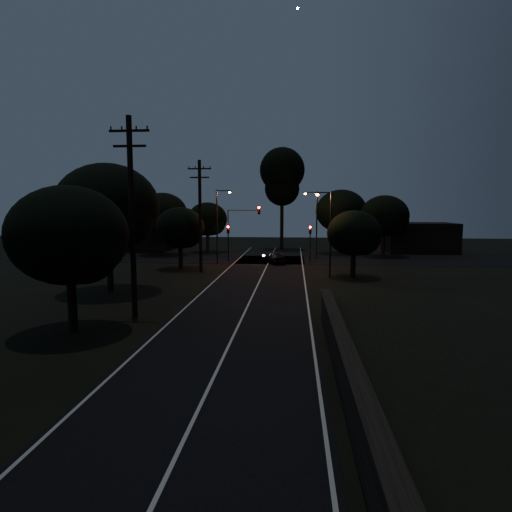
{
  "coord_description": "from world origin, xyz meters",
  "views": [
    {
      "loc": [
        2.86,
        -7.71,
        6.14
      ],
      "look_at": [
        0.0,
        24.0,
        2.5
      ],
      "focal_mm": 30.0,
      "sensor_mm": 36.0,
      "label": 1
    }
  ],
  "objects_px": {
    "utility_pole_far": "(200,214)",
    "signal_right": "(310,237)",
    "streetlight_c": "(329,228)",
    "tall_pine": "(282,176)",
    "streetlight_a": "(219,221)",
    "car": "(275,257)",
    "streetlight_b": "(315,220)",
    "utility_pole_mid": "(132,215)",
    "signal_left": "(228,237)",
    "signal_mast": "(243,223)"
  },
  "relations": [
    {
      "from": "utility_pole_far",
      "to": "signal_right",
      "type": "height_order",
      "value": "utility_pole_far"
    },
    {
      "from": "utility_pole_far",
      "to": "streetlight_c",
      "type": "bearing_deg",
      "value": -9.6
    },
    {
      "from": "tall_pine",
      "to": "streetlight_c",
      "type": "relative_size",
      "value": 1.96
    },
    {
      "from": "streetlight_a",
      "to": "car",
      "type": "relative_size",
      "value": 2.04
    },
    {
      "from": "streetlight_a",
      "to": "streetlight_c",
      "type": "distance_m",
      "value": 13.72
    },
    {
      "from": "streetlight_b",
      "to": "streetlight_a",
      "type": "bearing_deg",
      "value": -150.52
    },
    {
      "from": "tall_pine",
      "to": "streetlight_b",
      "type": "bearing_deg",
      "value": -68.62
    },
    {
      "from": "tall_pine",
      "to": "streetlight_a",
      "type": "relative_size",
      "value": 1.84
    },
    {
      "from": "utility_pole_mid",
      "to": "streetlight_a",
      "type": "bearing_deg",
      "value": 88.27
    },
    {
      "from": "tall_pine",
      "to": "signal_left",
      "type": "xyz_separation_m",
      "value": [
        -5.6,
        -15.01,
        -7.78
      ]
    },
    {
      "from": "utility_pole_far",
      "to": "streetlight_b",
      "type": "height_order",
      "value": "utility_pole_far"
    },
    {
      "from": "signal_right",
      "to": "signal_mast",
      "type": "distance_m",
      "value": 7.66
    },
    {
      "from": "signal_mast",
      "to": "car",
      "type": "relative_size",
      "value": 1.6
    },
    {
      "from": "streetlight_c",
      "to": "tall_pine",
      "type": "bearing_deg",
      "value": 100.93
    },
    {
      "from": "signal_left",
      "to": "signal_mast",
      "type": "height_order",
      "value": "signal_mast"
    },
    {
      "from": "streetlight_b",
      "to": "utility_pole_far",
      "type": "bearing_deg",
      "value": -133.3
    },
    {
      "from": "utility_pole_far",
      "to": "streetlight_b",
      "type": "distance_m",
      "value": 16.51
    },
    {
      "from": "signal_left",
      "to": "streetlight_a",
      "type": "bearing_deg",
      "value": -109.59
    },
    {
      "from": "signal_mast",
      "to": "streetlight_c",
      "type": "height_order",
      "value": "streetlight_c"
    },
    {
      "from": "tall_pine",
      "to": "car",
      "type": "xyz_separation_m",
      "value": [
        -0.29,
        -16.15,
        -9.95
      ]
    },
    {
      "from": "tall_pine",
      "to": "signal_left",
      "type": "relative_size",
      "value": 3.59
    },
    {
      "from": "signal_right",
      "to": "streetlight_c",
      "type": "distance_m",
      "value": 10.18
    },
    {
      "from": "utility_pole_mid",
      "to": "streetlight_b",
      "type": "bearing_deg",
      "value": 68.7
    },
    {
      "from": "utility_pole_mid",
      "to": "car",
      "type": "xyz_separation_m",
      "value": [
        6.71,
        23.85,
        -5.07
      ]
    },
    {
      "from": "utility_pole_far",
      "to": "signal_mast",
      "type": "height_order",
      "value": "utility_pole_far"
    },
    {
      "from": "streetlight_c",
      "to": "car",
      "type": "xyz_separation_m",
      "value": [
        -5.12,
        8.85,
        -3.68
      ]
    },
    {
      "from": "streetlight_a",
      "to": "car",
      "type": "distance_m",
      "value": 7.26
    },
    {
      "from": "utility_pole_mid",
      "to": "signal_right",
      "type": "height_order",
      "value": "utility_pole_mid"
    },
    {
      "from": "utility_pole_far",
      "to": "streetlight_a",
      "type": "bearing_deg",
      "value": 83.41
    },
    {
      "from": "signal_right",
      "to": "streetlight_a",
      "type": "bearing_deg",
      "value": -168.66
    },
    {
      "from": "tall_pine",
      "to": "streetlight_c",
      "type": "bearing_deg",
      "value": -79.07
    },
    {
      "from": "streetlight_b",
      "to": "streetlight_c",
      "type": "distance_m",
      "value": 14.01
    },
    {
      "from": "signal_right",
      "to": "car",
      "type": "bearing_deg",
      "value": -163.71
    },
    {
      "from": "tall_pine",
      "to": "utility_pole_mid",
      "type": "bearing_deg",
      "value": -99.93
    },
    {
      "from": "tall_pine",
      "to": "signal_mast",
      "type": "bearing_deg",
      "value": -104.62
    },
    {
      "from": "tall_pine",
      "to": "signal_right",
      "type": "bearing_deg",
      "value": -76.51
    },
    {
      "from": "tall_pine",
      "to": "utility_pole_far",
      "type": "bearing_deg",
      "value": -106.93
    },
    {
      "from": "tall_pine",
      "to": "signal_left",
      "type": "height_order",
      "value": "tall_pine"
    },
    {
      "from": "streetlight_b",
      "to": "tall_pine",
      "type": "bearing_deg",
      "value": 111.38
    },
    {
      "from": "signal_right",
      "to": "car",
      "type": "relative_size",
      "value": 1.05
    },
    {
      "from": "streetlight_b",
      "to": "signal_left",
      "type": "bearing_deg",
      "value": -157.95
    },
    {
      "from": "signal_right",
      "to": "streetlight_c",
      "type": "height_order",
      "value": "streetlight_c"
    },
    {
      "from": "streetlight_b",
      "to": "signal_right",
      "type": "bearing_deg",
      "value": -100.0
    },
    {
      "from": "utility_pole_mid",
      "to": "signal_left",
      "type": "bearing_deg",
      "value": 86.79
    },
    {
      "from": "utility_pole_far",
      "to": "signal_mast",
      "type": "xyz_separation_m",
      "value": [
        3.09,
        7.99,
        -1.15
      ]
    },
    {
      "from": "utility_pole_mid",
      "to": "car",
      "type": "height_order",
      "value": "utility_pole_mid"
    },
    {
      "from": "streetlight_b",
      "to": "streetlight_c",
      "type": "bearing_deg",
      "value": -87.86
    },
    {
      "from": "utility_pole_far",
      "to": "streetlight_a",
      "type": "distance_m",
      "value": 6.1
    },
    {
      "from": "signal_right",
      "to": "streetlight_c",
      "type": "bearing_deg",
      "value": -82.98
    },
    {
      "from": "signal_left",
      "to": "signal_mast",
      "type": "distance_m",
      "value": 2.26
    }
  ]
}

